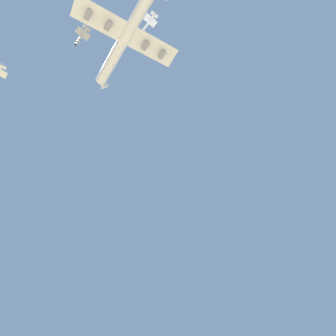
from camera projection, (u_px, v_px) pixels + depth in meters
carrier_jet at (127, 34)px, 150.15m from camera, size 71.14×58.25×19.76m
chase_jet_lead at (149, 22)px, 163.20m from camera, size 15.20×9.00×4.00m
chase_jet_left_wing at (82, 36)px, 156.58m from camera, size 15.27×8.93×4.00m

